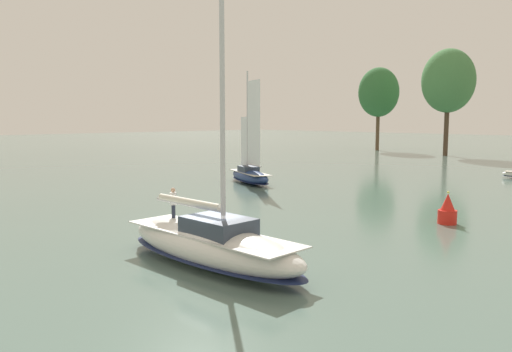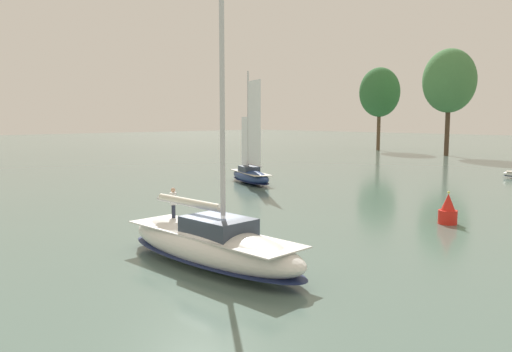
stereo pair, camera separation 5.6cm
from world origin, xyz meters
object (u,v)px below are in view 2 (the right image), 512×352
(sailboat_main, at_px, (211,243))
(channel_buoy, at_px, (448,211))
(tree_shore_center, at_px, (380,92))
(sailboat_moored_near_marina, at_px, (250,174))
(tree_shore_right, at_px, (449,81))

(sailboat_main, distance_m, channel_buoy, 17.30)
(tree_shore_center, distance_m, channel_buoy, 77.71)
(sailboat_moored_near_marina, bearing_deg, tree_shore_center, 109.37)
(sailboat_moored_near_marina, bearing_deg, tree_shore_right, 93.14)
(sailboat_main, distance_m, sailboat_moored_near_marina, 29.83)
(sailboat_main, bearing_deg, tree_shore_center, 116.93)
(tree_shore_right, height_order, channel_buoy, tree_shore_right)
(sailboat_moored_near_marina, distance_m, channel_buoy, 24.43)
(sailboat_moored_near_marina, xyz_separation_m, channel_buoy, (23.90, -5.06, -0.09))
(sailboat_moored_near_marina, bearing_deg, sailboat_main, -47.41)
(sailboat_main, height_order, channel_buoy, sailboat_main)
(tree_shore_center, distance_m, tree_shore_right, 18.14)
(sailboat_main, xyz_separation_m, sailboat_moored_near_marina, (-20.19, 21.96, -0.11))
(tree_shore_right, relative_size, sailboat_main, 1.23)
(sailboat_main, relative_size, sailboat_moored_near_marina, 1.33)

